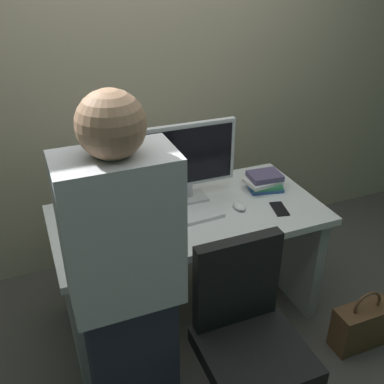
% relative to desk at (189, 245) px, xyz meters
% --- Properties ---
extents(ground_plane, '(9.00, 9.00, 0.00)m').
position_rel_desk_xyz_m(ground_plane, '(0.00, 0.00, -0.51)').
color(ground_plane, '#4C4742').
extents(wall_back, '(6.40, 0.10, 3.00)m').
position_rel_desk_xyz_m(wall_back, '(0.00, 0.81, 0.99)').
color(wall_back, tan).
rests_on(wall_back, ground).
extents(desk, '(1.47, 0.74, 0.73)m').
position_rel_desk_xyz_m(desk, '(0.00, 0.00, 0.00)').
color(desk, white).
rests_on(desk, ground).
extents(office_chair, '(0.52, 0.52, 0.94)m').
position_rel_desk_xyz_m(office_chair, '(-0.01, -0.73, -0.08)').
color(office_chair, black).
rests_on(office_chair, ground).
extents(person_at_desk, '(0.40, 0.24, 1.64)m').
position_rel_desk_xyz_m(person_at_desk, '(-0.51, -0.65, 0.33)').
color(person_at_desk, '#262838').
rests_on(person_at_desk, ground).
extents(monitor, '(0.54, 0.14, 0.46)m').
position_rel_desk_xyz_m(monitor, '(0.05, 0.13, 0.48)').
color(monitor, silver).
rests_on(monitor, desk).
extents(keyboard, '(0.44, 0.15, 0.02)m').
position_rel_desk_xyz_m(keyboard, '(-0.06, -0.07, 0.23)').
color(keyboard, white).
rests_on(keyboard, desk).
extents(mouse, '(0.06, 0.10, 0.03)m').
position_rel_desk_xyz_m(mouse, '(0.27, -0.07, 0.24)').
color(mouse, white).
rests_on(mouse, desk).
extents(cup_near_keyboard, '(0.07, 0.07, 0.10)m').
position_rel_desk_xyz_m(cup_near_keyboard, '(-0.43, -0.15, 0.27)').
color(cup_near_keyboard, silver).
rests_on(cup_near_keyboard, desk).
extents(cup_by_monitor, '(0.07, 0.07, 0.09)m').
position_rel_desk_xyz_m(cup_by_monitor, '(-0.49, 0.10, 0.27)').
color(cup_by_monitor, '#3372B2').
rests_on(cup_by_monitor, desk).
extents(book_stack, '(0.23, 0.18, 0.10)m').
position_rel_desk_xyz_m(book_stack, '(0.51, 0.08, 0.27)').
color(book_stack, '#3359A5').
rests_on(book_stack, desk).
extents(cell_phone, '(0.10, 0.16, 0.01)m').
position_rel_desk_xyz_m(cell_phone, '(0.47, -0.16, 0.23)').
color(cell_phone, black).
rests_on(cell_phone, desk).
extents(handbag, '(0.34, 0.14, 0.38)m').
position_rel_desk_xyz_m(handbag, '(0.81, -0.59, -0.37)').
color(handbag, brown).
rests_on(handbag, ground).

